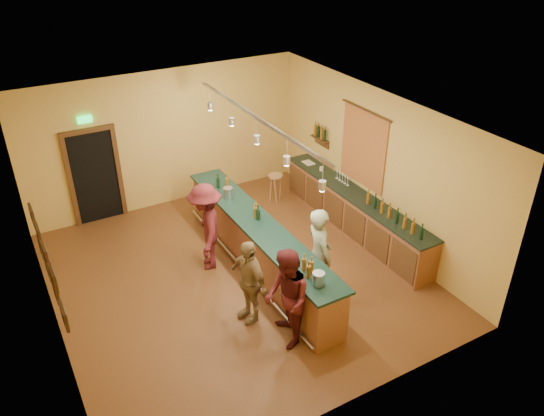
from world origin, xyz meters
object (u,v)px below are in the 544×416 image
tasting_bar (258,243)px  customer_b (249,281)px  bar_stool (276,180)px  customer_a (287,299)px  back_counter (355,213)px  bartender (319,254)px  customer_c (206,227)px

tasting_bar → customer_b: customer_b is taller
bar_stool → customer_a: bearing=-117.7°
back_counter → bartender: (-1.91, -1.42, 0.42)m
back_counter → customer_b: 3.56m
customer_a → bar_stool: bearing=167.8°
back_counter → bartender: bearing=-143.3°
bartender → customer_a: 1.32m
back_counter → customer_a: 3.72m
bartender → bar_stool: bearing=-9.5°
bartender → customer_c: (-1.37, 1.84, -0.01)m
bartender → customer_c: 2.29m
back_counter → customer_c: bearing=172.8°
customer_b → bartender: bearing=78.3°
back_counter → bar_stool: back_counter is taller
tasting_bar → bartender: size_ratio=2.82×
back_counter → customer_c: size_ratio=2.55×
customer_a → customer_c: customer_c is taller
back_counter → bartender: size_ratio=2.51×
back_counter → bartender: bartender is taller
bartender → bar_stool: 3.63m
bartender → customer_b: bearing=95.4°
tasting_bar → customer_c: bearing=143.8°
bartender → customer_b: (-1.37, 0.07, -0.12)m
tasting_bar → bar_stool: bearing=53.3°
back_counter → customer_a: bearing=-144.4°
back_counter → bar_stool: 2.18m
tasting_bar → customer_b: 1.44m
customer_b → customer_c: 1.78m
back_counter → tasting_bar: bearing=-175.8°
tasting_bar → customer_a: size_ratio=2.94×
tasting_bar → back_counter: bearing=4.2°
customer_a → bar_stool: size_ratio=2.40×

